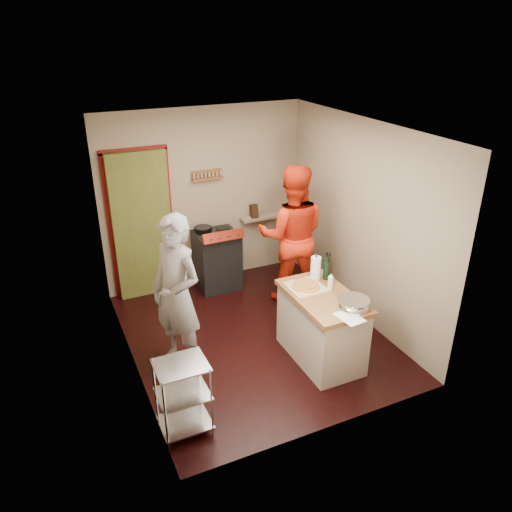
# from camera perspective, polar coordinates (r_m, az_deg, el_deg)

# --- Properties ---
(floor) EXTENTS (3.50, 3.50, 0.00)m
(floor) POSITION_cam_1_polar(r_m,az_deg,el_deg) (6.43, -0.23, -9.06)
(floor) COLOR black
(floor) RESTS_ON ground
(back_wall) EXTENTS (3.00, 0.44, 2.60)m
(back_wall) POSITION_cam_1_polar(r_m,az_deg,el_deg) (7.24, -10.77, 4.66)
(back_wall) COLOR gray
(back_wall) RESTS_ON ground
(left_wall) EXTENTS (0.04, 3.50, 2.60)m
(left_wall) POSITION_cam_1_polar(r_m,az_deg,el_deg) (5.41, -14.87, -1.09)
(left_wall) COLOR gray
(left_wall) RESTS_ON ground
(right_wall) EXTENTS (0.04, 3.50, 2.60)m
(right_wall) POSITION_cam_1_polar(r_m,az_deg,el_deg) (6.52, 11.88, 3.79)
(right_wall) COLOR gray
(right_wall) RESTS_ON ground
(ceiling) EXTENTS (3.00, 3.50, 0.02)m
(ceiling) POSITION_cam_1_polar(r_m,az_deg,el_deg) (5.41, -0.27, 14.44)
(ceiling) COLOR white
(ceiling) RESTS_ON back_wall
(stove) EXTENTS (0.60, 0.63, 1.00)m
(stove) POSITION_cam_1_polar(r_m,az_deg,el_deg) (7.37, -4.47, -0.35)
(stove) COLOR black
(stove) RESTS_ON ground
(wire_shelving) EXTENTS (0.48, 0.40, 0.80)m
(wire_shelving) POSITION_cam_1_polar(r_m,az_deg,el_deg) (4.92, -8.34, -15.41)
(wire_shelving) COLOR silver
(wire_shelving) RESTS_ON ground
(island) EXTENTS (0.66, 1.23, 1.16)m
(island) POSITION_cam_1_polar(r_m,az_deg,el_deg) (5.86, 7.53, -7.79)
(island) COLOR beige
(island) RESTS_ON ground
(person_stripe) EXTENTS (0.70, 0.80, 1.83)m
(person_stripe) POSITION_cam_1_polar(r_m,az_deg,el_deg) (5.54, -9.05, -4.36)
(person_stripe) COLOR #A6A6AA
(person_stripe) RESTS_ON ground
(person_red) EXTENTS (1.18, 1.08, 1.96)m
(person_red) POSITION_cam_1_polar(r_m,az_deg,el_deg) (6.82, 4.10, 2.36)
(person_red) COLOR red
(person_red) RESTS_ON ground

